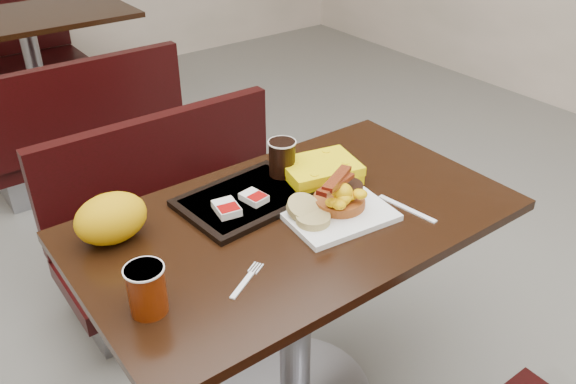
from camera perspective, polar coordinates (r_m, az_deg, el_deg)
table_near at (r=1.87m, az=0.73°, el=-11.93°), size 1.20×0.70×0.75m
bench_near_n at (r=2.35m, az=-9.71°, el=-2.60°), size 1.00×0.46×0.72m
table_far at (r=3.98m, az=-23.04°, el=10.13°), size 1.20×0.70×0.75m
bench_far_s at (r=3.35m, az=-19.57°, el=6.77°), size 1.00×0.46×0.72m
bench_far_n at (r=4.64m, az=-25.51°, el=12.19°), size 1.00×0.46×0.72m
platter at (r=1.63m, az=4.78°, el=-2.07°), size 0.31×0.25×0.02m
pancake_stack at (r=1.64m, az=4.95°, el=-0.80°), size 0.16×0.16×0.03m
sausage_patty at (r=1.67m, az=5.67°, el=0.54°), size 0.11×0.11×0.01m
scrambled_eggs at (r=1.60m, az=5.26°, el=-0.15°), size 0.12×0.11×0.05m
bacon_strips at (r=1.58m, az=4.66°, el=0.90°), size 0.19×0.13×0.01m
muffin_bottom at (r=1.57m, az=2.43°, el=-2.58°), size 0.11×0.11×0.02m
muffin_top at (r=1.60m, az=1.47°, el=-1.49°), size 0.09×0.09×0.05m
coffee_cup_near at (r=1.33m, az=-13.46°, el=-9.16°), size 0.11×0.11×0.12m
fork at (r=1.40m, az=-4.43°, el=-8.95°), size 0.13×0.09×0.00m
knife at (r=1.69m, az=11.40°, el=-1.58°), size 0.04×0.19×0.00m
condiment_syrup at (r=1.57m, az=-5.13°, el=-3.82°), size 0.05×0.04×0.01m
condiment_ketchup at (r=1.69m, az=-1.51°, el=-0.84°), size 0.04×0.04×0.01m
tray at (r=1.69m, az=-4.02°, el=-0.66°), size 0.39×0.29×0.02m
hashbrown_sleeve_left at (r=1.62m, az=-5.94°, el=-1.56°), size 0.07×0.09×0.02m
hashbrown_sleeve_right at (r=1.66m, az=-3.32°, el=-0.53°), size 0.06×0.08×0.02m
coffee_cup_far at (r=1.77m, az=-0.58°, el=3.30°), size 0.10×0.10×0.11m
clamshell at (r=1.79m, az=3.12°, el=2.00°), size 0.25×0.21×0.06m
paper_bag at (r=1.57m, az=-16.70°, el=-2.45°), size 0.22×0.18×0.13m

